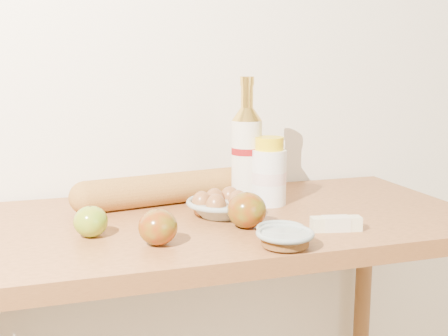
{
  "coord_description": "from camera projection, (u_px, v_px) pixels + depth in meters",
  "views": [
    {
      "loc": [
        -0.37,
        -0.03,
        1.25
      ],
      "look_at": [
        0.0,
        1.15,
        1.02
      ],
      "focal_mm": 45.0,
      "sensor_mm": 36.0,
      "label": 1
    }
  ],
  "objects": [
    {
      "name": "bourbon_bottle",
      "position": [
        247.0,
        152.0,
        1.43
      ],
      "size": [
        0.09,
        0.09,
        0.32
      ],
      "rotation": [
        0.0,
        0.0,
        0.15
      ],
      "color": "beige",
      "rests_on": "table"
    },
    {
      "name": "baguette",
      "position": [
        164.0,
        189.0,
        1.41
      ],
      "size": [
        0.48,
        0.16,
        0.08
      ],
      "rotation": [
        0.0,
        0.0,
        0.17
      ],
      "color": "#B77F38",
      "rests_on": "table"
    },
    {
      "name": "sugar_bowl",
      "position": [
        285.0,
        239.0,
        1.09
      ],
      "size": [
        0.12,
        0.12,
        0.03
      ],
      "rotation": [
        0.0,
        0.0,
        -0.02
      ],
      "color": "gray",
      "rests_on": "table"
    },
    {
      "name": "syrup_bowl",
      "position": [
        281.0,
        233.0,
        1.13
      ],
      "size": [
        0.12,
        0.12,
        0.03
      ],
      "rotation": [
        0.0,
        0.0,
        -0.27
      ],
      "color": "gray",
      "rests_on": "table"
    },
    {
      "name": "back_wall",
      "position": [
        185.0,
        45.0,
        1.54
      ],
      "size": [
        3.5,
        0.02,
        2.6
      ],
      "primitive_type": "cube",
      "color": "white",
      "rests_on": "ground"
    },
    {
      "name": "apple_yellowgreen",
      "position": [
        91.0,
        221.0,
        1.15
      ],
      "size": [
        0.08,
        0.08,
        0.07
      ],
      "rotation": [
        0.0,
        0.0,
        -0.18
      ],
      "color": "#9E951F",
      "rests_on": "table"
    },
    {
      "name": "cream_bottle",
      "position": [
        269.0,
        173.0,
        1.4
      ],
      "size": [
        0.1,
        0.1,
        0.17
      ],
      "rotation": [
        0.0,
        0.0,
        0.16
      ],
      "color": "white",
      "rests_on": "table"
    },
    {
      "name": "apple_redgreen_front",
      "position": [
        158.0,
        227.0,
        1.1
      ],
      "size": [
        0.09,
        0.09,
        0.07
      ],
      "rotation": [
        0.0,
        0.0,
        -0.16
      ],
      "color": "#970809",
      "rests_on": "table"
    },
    {
      "name": "butter_stick",
      "position": [
        336.0,
        224.0,
        1.19
      ],
      "size": [
        0.11,
        0.05,
        0.03
      ],
      "rotation": [
        0.0,
        0.0,
        -0.21
      ],
      "color": "beige",
      "rests_on": "table"
    },
    {
      "name": "apple_redgreen_right",
      "position": [
        247.0,
        210.0,
        1.21
      ],
      "size": [
        0.09,
        0.09,
        0.08
      ],
      "rotation": [
        0.0,
        0.0,
        -0.02
      ],
      "color": "#901007",
      "rests_on": "table"
    },
    {
      "name": "table",
      "position": [
        220.0,
        266.0,
        1.33
      ],
      "size": [
        1.2,
        0.6,
        0.9
      ],
      "color": "#A96936",
      "rests_on": "ground"
    },
    {
      "name": "egg_bowl",
      "position": [
        222.0,
        205.0,
        1.31
      ],
      "size": [
        0.22,
        0.22,
        0.06
      ],
      "rotation": [
        0.0,
        0.0,
        0.35
      ],
      "color": "#909D98",
      "rests_on": "table"
    }
  ]
}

